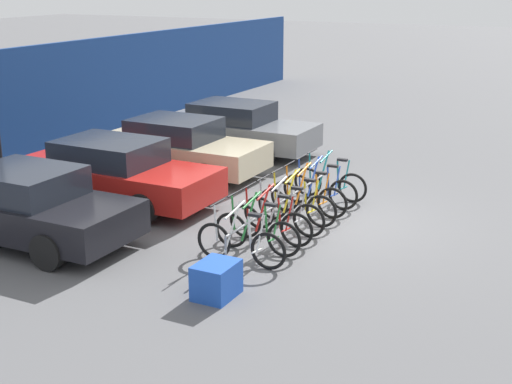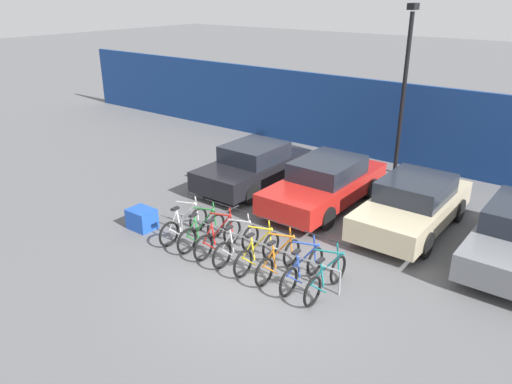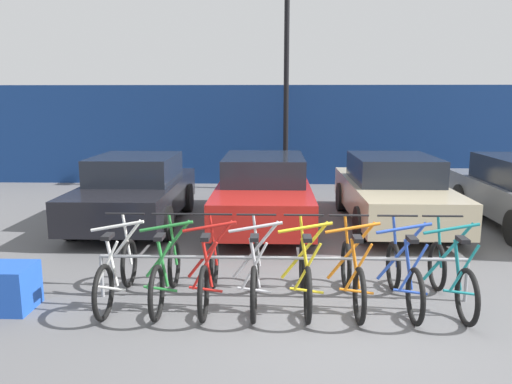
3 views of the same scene
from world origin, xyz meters
The scene contains 15 objects.
ground_plane centered at (0.00, 0.00, 0.00)m, with size 120.00×120.00×0.00m, color #59595B.
bike_rack centered at (-0.75, 0.68, 0.50)m, with size 4.69×0.04×0.57m.
bicycle_white centered at (-2.82, 0.53, 0.38)m, with size 0.68×1.71×1.05m.
bicycle_green centered at (-2.20, 0.53, 0.38)m, with size 0.68×1.71×1.05m.
bicycle_red centered at (-1.66, 0.53, 0.38)m, with size 0.68×1.71×1.05m.
bicycle_silver centered at (-1.09, 0.53, 0.38)m, with size 0.68×1.71×1.05m.
bicycle_yellow centered at (-0.47, 0.53, 0.38)m, with size 0.68×1.71×1.05m.
bicycle_orange centered at (0.12, 0.53, 0.38)m, with size 0.68×1.71×1.05m.
bicycle_blue centered at (0.75, 0.53, 0.38)m, with size 0.68×1.71×1.05m.
bicycle_teal centered at (1.33, 0.53, 0.38)m, with size 0.68×1.71×1.05m.
car_black centered at (-3.66, 4.48, 0.69)m, with size 1.91×4.08×1.40m.
car_red centered at (-1.05, 4.57, 0.69)m, with size 1.91×4.56×1.40m.
car_beige centered at (1.57, 4.64, 0.69)m, with size 1.91×4.32×1.40m.
car_grey centered at (4.22, 4.48, 0.69)m, with size 1.91×4.47×1.40m.
cargo_crate centered at (-4.13, 0.25, 0.28)m, with size 0.70×0.56×0.55m, color blue.
Camera 1 is at (-12.79, -4.86, 4.74)m, focal length 50.00 mm.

